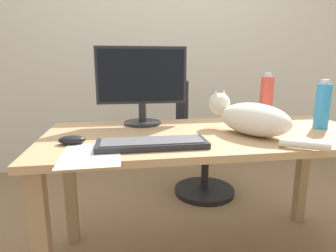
% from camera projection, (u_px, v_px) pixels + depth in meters
% --- Properties ---
extents(back_wall, '(6.00, 0.04, 2.60)m').
position_uv_depth(back_wall, '(164.00, 36.00, 2.74)').
color(back_wall, beige).
rests_on(back_wall, ground_plane).
extents(desk, '(1.58, 0.71, 0.71)m').
position_uv_depth(desk, '(210.00, 151.00, 1.38)').
color(desk, tan).
rests_on(desk, ground_plane).
extents(office_chair, '(0.50, 0.48, 0.90)m').
position_uv_depth(office_chair, '(199.00, 148.00, 2.24)').
color(office_chair, black).
rests_on(office_chair, ground_plane).
extents(monitor, '(0.48, 0.20, 0.41)m').
position_uv_depth(monitor, '(142.00, 83.00, 1.50)').
color(monitor, '#232328').
rests_on(monitor, desk).
extents(keyboard, '(0.44, 0.15, 0.03)m').
position_uv_depth(keyboard, '(152.00, 143.00, 1.12)').
color(keyboard, '#232328').
rests_on(keyboard, desk).
extents(cat, '(0.34, 0.55, 0.20)m').
position_uv_depth(cat, '(250.00, 117.00, 1.31)').
color(cat, silver).
rests_on(cat, desk).
extents(computer_mouse, '(0.11, 0.06, 0.04)m').
position_uv_depth(computer_mouse, '(72.00, 140.00, 1.16)').
color(computer_mouse, black).
rests_on(computer_mouse, desk).
extents(paper_sheet, '(0.21, 0.30, 0.00)m').
position_uv_depth(paper_sheet, '(91.00, 154.00, 1.03)').
color(paper_sheet, white).
rests_on(paper_sheet, desk).
extents(water_bottle, '(0.08, 0.08, 0.28)m').
position_uv_depth(water_bottle, '(266.00, 98.00, 1.65)').
color(water_bottle, '#D84C3D').
rests_on(water_bottle, desk).
extents(spray_bottle, '(0.07, 0.07, 0.25)m').
position_uv_depth(spray_bottle, '(322.00, 106.00, 1.43)').
color(spray_bottle, '#2D8CD1').
rests_on(spray_bottle, desk).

